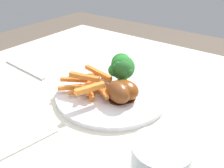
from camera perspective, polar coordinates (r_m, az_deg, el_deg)
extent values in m
cube|color=silver|center=(0.61, -1.31, -2.78)|extent=(0.92, 0.81, 0.03)
cylinder|color=#ACA695|center=(1.25, -5.95, -4.47)|extent=(0.06, 0.06, 0.72)
cylinder|color=white|center=(0.57, 0.00, -2.25)|extent=(0.27, 0.27, 0.01)
cylinder|color=#899E5A|center=(0.62, 2.19, 2.28)|extent=(0.01, 0.01, 0.03)
sphere|color=#257C26|center=(0.60, 2.25, 5.05)|extent=(0.05, 0.05, 0.05)
sphere|color=#257C26|center=(0.60, 3.27, 4.32)|extent=(0.03, 0.03, 0.03)
sphere|color=#257C26|center=(0.60, 3.58, 4.96)|extent=(0.02, 0.02, 0.02)
sphere|color=#257C26|center=(0.62, 2.42, 6.11)|extent=(0.02, 0.02, 0.02)
sphere|color=#257C26|center=(0.59, 1.42, 5.60)|extent=(0.02, 0.02, 0.02)
sphere|color=#257C26|center=(0.61, 3.65, 5.58)|extent=(0.02, 0.02, 0.02)
cylinder|color=#83BE60|center=(0.60, 2.51, 1.20)|extent=(0.02, 0.02, 0.02)
sphere|color=#277E2C|center=(0.59, 2.58, 4.01)|extent=(0.06, 0.06, 0.06)
sphere|color=#277E2C|center=(0.58, 0.57, 3.36)|extent=(0.03, 0.03, 0.03)
sphere|color=#277E2C|center=(0.61, 3.04, 4.88)|extent=(0.03, 0.03, 0.03)
sphere|color=#277E2C|center=(0.57, 1.71, 4.54)|extent=(0.02, 0.02, 0.02)
cylinder|color=#7EB04C|center=(0.59, 2.72, 0.77)|extent=(0.02, 0.02, 0.03)
sphere|color=#286427|center=(0.57, 2.80, 3.52)|extent=(0.05, 0.05, 0.05)
sphere|color=#286427|center=(0.57, 0.98, 3.98)|extent=(0.02, 0.02, 0.02)
sphere|color=#286427|center=(0.57, 1.14, 4.30)|extent=(0.02, 0.02, 0.02)
sphere|color=#286427|center=(0.56, 3.98, 2.80)|extent=(0.02, 0.02, 0.02)
sphere|color=#286427|center=(0.56, 3.03, 2.60)|extent=(0.03, 0.03, 0.03)
cube|color=orange|center=(0.57, -5.30, -1.36)|extent=(0.07, 0.07, 0.01)
cube|color=orange|center=(0.57, -2.18, 0.14)|extent=(0.05, 0.06, 0.01)
cube|color=orange|center=(0.54, -2.71, -1.53)|extent=(0.07, 0.04, 0.01)
cube|color=orange|center=(0.56, -5.49, 0.09)|extent=(0.03, 0.09, 0.01)
cube|color=orange|center=(0.56, -7.42, -1.44)|extent=(0.03, 0.06, 0.01)
cube|color=orange|center=(0.56, -5.06, -0.52)|extent=(0.04, 0.07, 0.01)
cube|color=#C76B27|center=(0.57, -5.98, 0.29)|extent=(0.06, 0.06, 0.01)
cube|color=#C86C27|center=(0.60, -7.14, 1.62)|extent=(0.05, 0.07, 0.01)
cube|color=orange|center=(0.51, -5.36, -1.06)|extent=(0.04, 0.07, 0.01)
cube|color=orange|center=(0.54, -1.73, -1.52)|extent=(0.05, 0.05, 0.01)
cube|color=orange|center=(0.55, -6.73, 1.75)|extent=(0.08, 0.03, 0.01)
cube|color=#C86C27|center=(0.57, -4.37, 0.07)|extent=(0.04, 0.10, 0.01)
cube|color=orange|center=(0.58, -8.64, 0.98)|extent=(0.07, 0.05, 0.01)
cube|color=orange|center=(0.58, -3.43, 2.83)|extent=(0.09, 0.03, 0.01)
cube|color=#CB6E28|center=(0.56, -4.80, -1.75)|extent=(0.07, 0.06, 0.01)
cube|color=orange|center=(0.57, -7.72, -0.66)|extent=(0.08, 0.08, 0.01)
cylinder|color=#5A230A|center=(0.55, 3.15, -3.31)|extent=(0.05, 0.05, 0.00)
ellipsoid|color=brown|center=(0.54, 3.21, -1.47)|extent=(0.07, 0.06, 0.04)
cylinder|color=beige|center=(0.57, -0.88, 0.28)|extent=(0.04, 0.02, 0.01)
sphere|color=silver|center=(0.58, -2.13, 0.88)|extent=(0.02, 0.02, 0.02)
cylinder|color=#52230F|center=(0.54, 1.48, -3.91)|extent=(0.04, 0.04, 0.00)
ellipsoid|color=brown|center=(0.53, 1.51, -1.93)|extent=(0.08, 0.07, 0.05)
cylinder|color=beige|center=(0.57, -1.21, 0.47)|extent=(0.04, 0.03, 0.01)
sphere|color=silver|center=(0.58, -1.94, 1.18)|extent=(0.02, 0.02, 0.02)
cube|color=silver|center=(0.75, -20.45, 3.37)|extent=(0.19, 0.02, 0.00)
cube|color=white|center=(0.53, -24.21, -9.10)|extent=(0.19, 0.17, 0.00)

